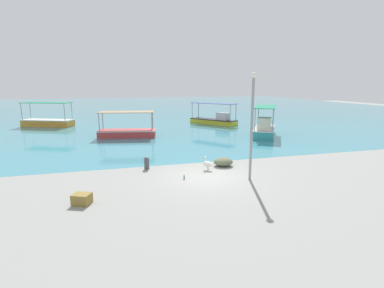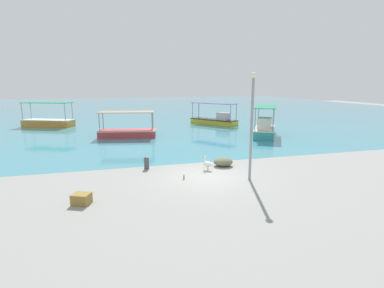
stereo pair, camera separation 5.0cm
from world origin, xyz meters
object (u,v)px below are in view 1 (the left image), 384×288
fishing_boat_far_right (48,121)px  fishing_boat_far_left (215,120)px  net_pile (223,162)px  lamp_post (252,121)px  fishing_boat_near_left (264,129)px  cargo_crate (82,199)px  fishing_boat_near_right (127,132)px  pelican (207,164)px  glass_bottle (184,177)px  mooring_bollard (147,163)px

fishing_boat_far_right → fishing_boat_far_left: fishing_boat_far_right is taller
fishing_boat_far_left → net_pile: 19.27m
lamp_post → fishing_boat_far_right: bearing=119.5°
fishing_boat_near_left → cargo_crate: (-15.58, -12.80, -0.49)m
fishing_boat_near_right → pelican: fishing_boat_near_right is taller
cargo_crate → glass_bottle: 5.39m
fishing_boat_near_right → fishing_boat_far_left: (11.06, 6.28, 0.08)m
fishing_boat_far_right → fishing_boat_near_left: 24.96m
pelican → mooring_bollard: size_ratio=1.08×
fishing_boat_far_right → net_pile: 25.76m
fishing_boat_near_right → net_pile: 13.03m
lamp_post → mooring_bollard: size_ratio=7.44×
fishing_boat_near_left → mooring_bollard: 14.80m
fishing_boat_far_right → fishing_boat_near_left: bearing=-31.4°
fishing_boat_near_left → fishing_boat_far_left: size_ratio=0.93×
fishing_boat_near_left → glass_bottle: 15.09m
mooring_bollard → fishing_boat_near_left: bearing=33.8°
fishing_boat_far_right → fishing_boat_near_left: (21.30, -13.01, 0.14)m
fishing_boat_near_right → fishing_boat_far_right: fishing_boat_far_right is taller
lamp_post → cargo_crate: 8.84m
lamp_post → cargo_crate: size_ratio=7.76×
fishing_boat_near_left → net_pile: fishing_boat_near_left is taller
fishing_boat_far_right → glass_bottle: bearing=-65.8°
lamp_post → net_pile: lamp_post is taller
pelican → lamp_post: (1.58, -2.31, 2.75)m
fishing_boat_near_right → mooring_bollard: size_ratio=7.50×
fishing_boat_far_right → mooring_bollard: size_ratio=8.28×
lamp_post → glass_bottle: 4.60m
mooring_bollard → glass_bottle: bearing=-55.9°
fishing_boat_far_right → cargo_crate: 26.45m
net_pile → glass_bottle: net_pile is taller
fishing_boat_far_left → lamp_post: bearing=-105.0°
fishing_boat_near_left → net_pile: size_ratio=4.67×
lamp_post → mooring_bollard: lamp_post is taller
lamp_post → net_pile: size_ratio=4.66×
pelican → net_pile: size_ratio=0.67×
lamp_post → fishing_boat_near_left: bearing=58.0°
fishing_boat_near_left → glass_bottle: (-10.62, -10.70, -0.61)m
fishing_boat_far_right → net_pile: (13.62, -21.86, -0.31)m
pelican → cargo_crate: bearing=-153.0°
fishing_boat_near_right → fishing_boat_near_left: size_ratio=1.01×
cargo_crate → net_pile: bearing=26.6°
fishing_boat_near_right → net_pile: bearing=-67.3°
glass_bottle → cargo_crate: bearing=-157.0°
fishing_boat_near_right → cargo_crate: 16.24m
lamp_post → net_pile: (-0.37, 2.86, -2.86)m
net_pile → glass_bottle: size_ratio=4.40×
fishing_boat_far_left → pelican: (-7.24, -18.85, -0.21)m
net_pile → fishing_boat_near_left: bearing=49.0°
fishing_boat_near_left → glass_bottle: fishing_boat_near_left is taller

